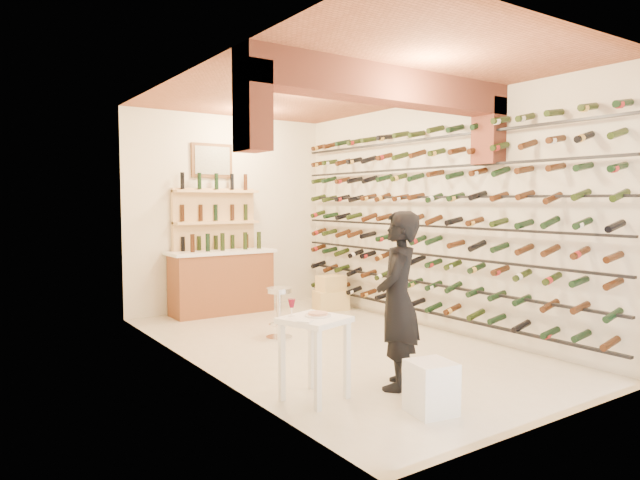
# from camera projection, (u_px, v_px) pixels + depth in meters

# --- Properties ---
(ground) EXTENTS (6.00, 6.00, 0.00)m
(ground) POSITION_uv_depth(u_px,v_px,m) (334.00, 345.00, 7.06)
(ground) COLOR beige
(ground) RESTS_ON ground
(room_shell) EXTENTS (3.52, 6.02, 3.21)m
(room_shell) POSITION_uv_depth(u_px,v_px,m) (347.00, 163.00, 6.69)
(room_shell) COLOR beige
(room_shell) RESTS_ON ground
(wine_rack) EXTENTS (0.32, 5.70, 2.56)m
(wine_rack) POSITION_uv_depth(u_px,v_px,m) (424.00, 219.00, 7.81)
(wine_rack) COLOR black
(wine_rack) RESTS_ON ground
(back_counter) EXTENTS (1.70, 0.62, 1.29)m
(back_counter) POSITION_uv_depth(u_px,v_px,m) (222.00, 280.00, 9.04)
(back_counter) COLOR brown
(back_counter) RESTS_ON ground
(back_shelving) EXTENTS (1.40, 0.31, 2.73)m
(back_shelving) POSITION_uv_depth(u_px,v_px,m) (215.00, 240.00, 9.19)
(back_shelving) COLOR #E0B77E
(back_shelving) RESTS_ON ground
(tasting_table) EXTENTS (0.65, 0.65, 0.91)m
(tasting_table) POSITION_uv_depth(u_px,v_px,m) (314.00, 332.00, 5.10)
(tasting_table) COLOR white
(tasting_table) RESTS_ON ground
(white_stool) EXTENTS (0.41, 0.41, 0.44)m
(white_stool) POSITION_uv_depth(u_px,v_px,m) (431.00, 387.00, 4.79)
(white_stool) COLOR white
(white_stool) RESTS_ON ground
(person) EXTENTS (0.74, 0.71, 1.70)m
(person) POSITION_uv_depth(u_px,v_px,m) (398.00, 300.00, 5.42)
(person) COLOR black
(person) RESTS_ON ground
(chrome_barstool) EXTENTS (0.34, 0.34, 0.67)m
(chrome_barstool) POSITION_uv_depth(u_px,v_px,m) (279.00, 309.00, 7.38)
(chrome_barstool) COLOR silver
(chrome_barstool) RESTS_ON ground
(crate_lower) EXTENTS (0.59, 0.47, 0.32)m
(crate_lower) POSITION_uv_depth(u_px,v_px,m) (331.00, 300.00, 9.35)
(crate_lower) COLOR #DBC078
(crate_lower) RESTS_ON ground
(crate_upper) EXTENTS (0.43, 0.30, 0.25)m
(crate_upper) POSITION_uv_depth(u_px,v_px,m) (331.00, 283.00, 9.33)
(crate_upper) COLOR #DBC078
(crate_upper) RESTS_ON crate_lower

